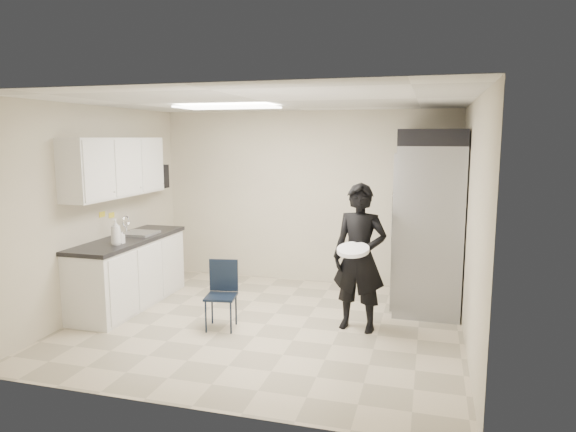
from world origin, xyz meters
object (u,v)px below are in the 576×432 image
(commercial_fridge, at_px, (429,227))
(folding_chair, at_px, (221,297))
(lower_counter, at_px, (129,273))
(man_tuxedo, at_px, (359,258))

(commercial_fridge, bearing_deg, folding_chair, -145.98)
(lower_counter, height_order, folding_chair, lower_counter)
(folding_chair, bearing_deg, man_tuxedo, 5.49)
(commercial_fridge, relative_size, folding_chair, 2.74)
(commercial_fridge, distance_m, folding_chair, 2.84)
(folding_chair, bearing_deg, lower_counter, 152.96)
(lower_counter, bearing_deg, commercial_fridge, 15.88)
(commercial_fridge, relative_size, man_tuxedo, 1.24)
(folding_chair, height_order, man_tuxedo, man_tuxedo)
(lower_counter, xyz_separation_m, folding_chair, (1.50, -0.47, -0.05))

